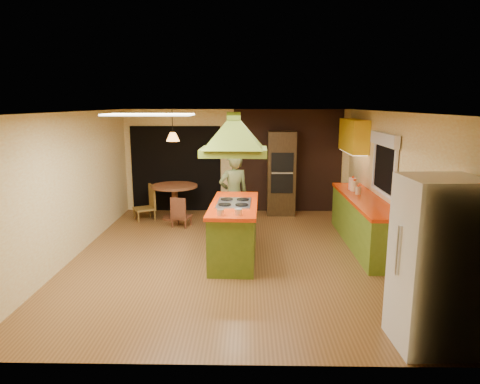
{
  "coord_description": "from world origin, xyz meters",
  "views": [
    {
      "loc": [
        0.28,
        -7.19,
        2.64
      ],
      "look_at": [
        0.14,
        -0.03,
        1.15
      ],
      "focal_mm": 32.0,
      "sensor_mm": 36.0,
      "label": 1
    }
  ],
  "objects_px": {
    "kitchen_island": "(234,230)",
    "refrigerator": "(435,264)",
    "dining_table": "(175,195)",
    "man": "(234,195)",
    "wall_oven": "(281,173)",
    "canister_large": "(353,184)"
  },
  "relations": [
    {
      "from": "kitchen_island",
      "to": "refrigerator",
      "type": "bearing_deg",
      "value": -48.0
    },
    {
      "from": "dining_table",
      "to": "kitchen_island",
      "type": "bearing_deg",
      "value": -60.45
    },
    {
      "from": "man",
      "to": "wall_oven",
      "type": "bearing_deg",
      "value": -143.64
    },
    {
      "from": "dining_table",
      "to": "refrigerator",
      "type": "bearing_deg",
      "value": -54.81
    },
    {
      "from": "canister_large",
      "to": "refrigerator",
      "type": "bearing_deg",
      "value": -91.46
    },
    {
      "from": "man",
      "to": "wall_oven",
      "type": "xyz_separation_m",
      "value": [
        1.08,
        1.75,
        0.16
      ]
    },
    {
      "from": "kitchen_island",
      "to": "canister_large",
      "type": "bearing_deg",
      "value": 34.4
    },
    {
      "from": "refrigerator",
      "to": "wall_oven",
      "type": "distance_m",
      "value": 5.89
    },
    {
      "from": "kitchen_island",
      "to": "canister_large",
      "type": "distance_m",
      "value": 2.85
    },
    {
      "from": "man",
      "to": "dining_table",
      "type": "xyz_separation_m",
      "value": [
        -1.41,
        1.25,
        -0.28
      ]
    },
    {
      "from": "refrigerator",
      "to": "canister_large",
      "type": "xyz_separation_m",
      "value": [
        0.11,
        4.18,
        0.09
      ]
    },
    {
      "from": "kitchen_island",
      "to": "wall_oven",
      "type": "height_order",
      "value": "wall_oven"
    },
    {
      "from": "man",
      "to": "wall_oven",
      "type": "distance_m",
      "value": 2.06
    },
    {
      "from": "kitchen_island",
      "to": "canister_large",
      "type": "xyz_separation_m",
      "value": [
        2.36,
        1.49,
        0.55
      ]
    },
    {
      "from": "kitchen_island",
      "to": "dining_table",
      "type": "bearing_deg",
      "value": 121.59
    },
    {
      "from": "wall_oven",
      "to": "canister_large",
      "type": "xyz_separation_m",
      "value": [
        1.33,
        -1.58,
        0.04
      ]
    },
    {
      "from": "kitchen_island",
      "to": "canister_large",
      "type": "relative_size",
      "value": 8.32
    },
    {
      "from": "man",
      "to": "canister_large",
      "type": "xyz_separation_m",
      "value": [
        2.41,
        0.17,
        0.2
      ]
    },
    {
      "from": "man",
      "to": "canister_large",
      "type": "distance_m",
      "value": 2.42
    },
    {
      "from": "wall_oven",
      "to": "refrigerator",
      "type": "bearing_deg",
      "value": -77.19
    },
    {
      "from": "canister_large",
      "to": "man",
      "type": "bearing_deg",
      "value": -176.02
    },
    {
      "from": "wall_oven",
      "to": "canister_large",
      "type": "bearing_deg",
      "value": -49.09
    }
  ]
}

